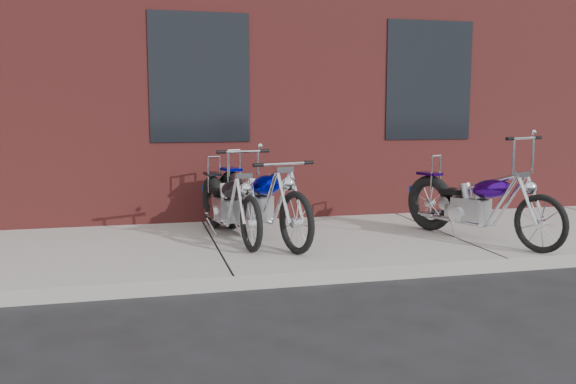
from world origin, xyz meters
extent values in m
plane|color=#2A2B30|center=(0.00, 0.00, 0.00)|extent=(120.00, 120.00, 0.00)
cube|color=#A19A8D|center=(0.00, 1.50, 0.07)|extent=(22.00, 3.00, 0.15)
cube|color=maroon|center=(0.00, 8.00, 4.00)|extent=(22.00, 10.00, 8.00)
torus|color=black|center=(2.95, 1.51, 0.52)|extent=(0.41, 0.74, 0.74)
torus|color=black|center=(3.56, 0.01, 0.48)|extent=(0.32, 0.65, 0.67)
cube|color=gray|center=(3.20, 0.90, 0.51)|extent=(0.42, 0.49, 0.31)
ellipsoid|color=#320779|center=(3.31, 0.64, 0.81)|extent=(0.46, 0.63, 0.32)
cube|color=black|center=(3.10, 1.15, 0.72)|extent=(0.34, 0.36, 0.06)
cylinder|color=silver|center=(3.51, 0.13, 0.75)|extent=(0.15, 0.29, 0.55)
cylinder|color=silver|center=(3.46, 0.25, 1.44)|extent=(0.54, 0.24, 0.03)
cylinder|color=silver|center=(2.99, 1.44, 0.91)|extent=(0.03, 0.03, 0.49)
cylinder|color=silver|center=(3.23, 1.16, 0.38)|extent=(0.39, 0.88, 0.05)
torus|color=black|center=(0.39, 2.25, 0.54)|extent=(0.37, 0.80, 0.79)
torus|color=black|center=(0.87, 0.60, 0.51)|extent=(0.27, 0.70, 0.71)
cube|color=gray|center=(0.58, 1.58, 0.53)|extent=(0.42, 0.51, 0.33)
ellipsoid|color=#0007D1|center=(0.67, 1.28, 0.85)|extent=(0.44, 0.66, 0.34)
cube|color=#B8AA96|center=(0.50, 1.85, 0.75)|extent=(0.34, 0.37, 0.07)
cylinder|color=silver|center=(0.83, 0.73, 0.79)|extent=(0.13, 0.32, 0.59)
cylinder|color=silver|center=(0.79, 0.86, 1.15)|extent=(0.59, 0.20, 0.03)
cylinder|color=silver|center=(0.41, 2.17, 0.96)|extent=(0.03, 0.03, 0.53)
cylinder|color=silver|center=(0.64, 1.84, 0.39)|extent=(0.33, 0.96, 0.05)
torus|color=black|center=(0.12, 2.37, 0.51)|extent=(0.25, 0.73, 0.72)
torus|color=black|center=(0.37, 0.82, 0.47)|extent=(0.17, 0.65, 0.65)
cube|color=gray|center=(0.23, 1.74, 0.50)|extent=(0.34, 0.44, 0.30)
ellipsoid|color=black|center=(0.27, 1.47, 0.79)|extent=(0.34, 0.58, 0.31)
cube|color=black|center=(0.18, 2.00, 0.70)|extent=(0.28, 0.31, 0.06)
cylinder|color=silver|center=(0.35, 0.95, 0.74)|extent=(0.09, 0.29, 0.54)
cylinder|color=silver|center=(0.33, 1.07, 1.28)|extent=(0.55, 0.12, 0.03)
cylinder|color=silver|center=(0.14, 2.29, 0.89)|extent=(0.03, 0.03, 0.48)
cylinder|color=silver|center=(0.31, 1.98, 0.37)|extent=(0.19, 0.90, 0.05)
camera|label=1|loc=(-0.84, -5.70, 1.74)|focal=38.00mm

